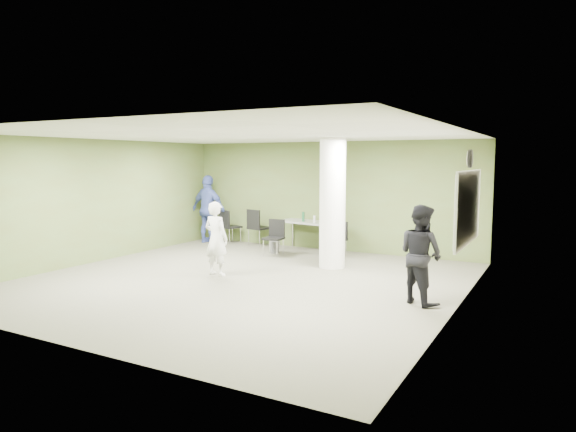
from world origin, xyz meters
The scene contains 17 objects.
floor centered at (0.00, 0.00, 0.00)m, with size 8.00×8.00×0.00m, color #4D4C3D.
ceiling centered at (0.00, 0.00, 2.80)m, with size 8.00×8.00×0.00m, color white.
wall_back centered at (0.00, 4.00, 1.40)m, with size 8.00×0.02×2.80m, color #505829.
wall_left centered at (-4.00, 0.00, 1.40)m, with size 0.02×8.00×2.80m, color #505829.
wall_right_cream centered at (4.00, 0.00, 1.40)m, with size 0.02×8.00×2.80m, color beige.
column centered at (1.00, 2.00, 1.40)m, with size 0.56×0.56×2.80m, color silver.
whiteboard centered at (3.92, 1.20, 1.50)m, with size 0.05×2.30×1.30m.
wall_clock centered at (3.92, 1.20, 2.35)m, with size 0.06×0.32×0.32m.
folding_table centered at (-0.35, 3.55, 0.72)m, with size 1.72×0.98×1.02m.
wastebasket centered at (-0.98, 2.90, 0.14)m, with size 0.25×0.25×0.29m, color #4C4C4C.
chair_back_left centered at (-2.85, 3.57, 0.55)m, with size 0.60×0.60×0.94m.
chair_back_right centered at (-1.90, 3.56, 0.59)m, with size 0.60×0.60×1.00m.
chair_table_left centered at (-0.79, 2.60, 0.51)m, with size 0.47×0.47×0.88m.
chair_table_right centered at (0.59, 3.28, 0.49)m, with size 0.49×0.49×0.84m.
woman_white centered at (-0.74, 0.15, 0.75)m, with size 0.55×0.36×1.50m, color silver.
man_black centered at (3.40, 0.07, 0.81)m, with size 0.79×0.61×1.62m, color black.
man_blue centered at (-3.40, 3.40, 0.95)m, with size 1.12×0.47×1.91m, color #4355A7.
Camera 1 is at (5.42, -8.14, 2.33)m, focal length 32.00 mm.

